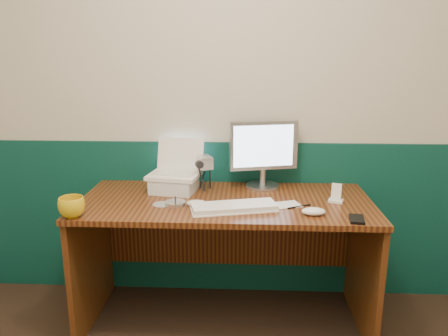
# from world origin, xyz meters

# --- Properties ---
(back_wall) EXTENTS (3.50, 0.04, 2.50)m
(back_wall) POSITION_xyz_m (0.00, 1.75, 1.25)
(back_wall) COLOR beige
(back_wall) RESTS_ON ground
(wainscot) EXTENTS (3.48, 0.02, 1.00)m
(wainscot) POSITION_xyz_m (0.00, 1.74, 0.50)
(wainscot) COLOR #083629
(wainscot) RESTS_ON ground
(desk) EXTENTS (1.60, 0.70, 0.75)m
(desk) POSITION_xyz_m (0.04, 1.38, 0.38)
(desk) COLOR #3C150B
(desk) RESTS_ON ground
(laptop_riser) EXTENTS (0.28, 0.25, 0.08)m
(laptop_riser) POSITION_xyz_m (-0.26, 1.52, 0.79)
(laptop_riser) COLOR white
(laptop_riser) RESTS_ON desk
(laptop) EXTENTS (0.32, 0.26, 0.24)m
(laptop) POSITION_xyz_m (-0.26, 1.52, 0.95)
(laptop) COLOR white
(laptop) RESTS_ON laptop_riser
(monitor) EXTENTS (0.42, 0.21, 0.40)m
(monitor) POSITION_xyz_m (0.25, 1.62, 0.95)
(monitor) COLOR #AEAEB3
(monitor) RESTS_ON desk
(keyboard) EXTENTS (0.45, 0.24, 0.02)m
(keyboard) POSITION_xyz_m (0.09, 1.22, 0.76)
(keyboard) COLOR white
(keyboard) RESTS_ON desk
(mouse_right) EXTENTS (0.12, 0.07, 0.04)m
(mouse_right) POSITION_xyz_m (0.49, 1.17, 0.77)
(mouse_right) COLOR white
(mouse_right) RESTS_ON desk
(mouse_left) EXTENTS (0.13, 0.09, 0.04)m
(mouse_left) POSITION_xyz_m (-0.10, 1.25, 0.77)
(mouse_left) COLOR silver
(mouse_left) RESTS_ON desk
(mug) EXTENTS (0.16, 0.16, 0.10)m
(mug) POSITION_xyz_m (-0.70, 1.08, 0.80)
(mug) COLOR gold
(mug) RESTS_ON desk
(camcorder) EXTENTS (0.12, 0.14, 0.19)m
(camcorder) POSITION_xyz_m (-0.09, 1.56, 0.84)
(camcorder) COLOR silver
(camcorder) RESTS_ON desk
(cd_spindle) EXTENTS (0.11, 0.11, 0.02)m
(cd_spindle) POSITION_xyz_m (-0.22, 1.27, 0.76)
(cd_spindle) COLOR silver
(cd_spindle) RESTS_ON desk
(cd_loose_a) EXTENTS (0.11, 0.11, 0.00)m
(cd_loose_a) POSITION_xyz_m (-0.29, 1.29, 0.75)
(cd_loose_a) COLOR silver
(cd_loose_a) RESTS_ON desk
(pen) EXTENTS (0.13, 0.07, 0.01)m
(pen) POSITION_xyz_m (0.43, 1.28, 0.75)
(pen) COLOR black
(pen) RESTS_ON desk
(papers) EXTENTS (0.19, 0.15, 0.00)m
(papers) POSITION_xyz_m (0.36, 1.30, 0.75)
(papers) COLOR silver
(papers) RESTS_ON desk
(dock) EXTENTS (0.09, 0.08, 0.01)m
(dock) POSITION_xyz_m (0.64, 1.37, 0.76)
(dock) COLOR white
(dock) RESTS_ON desk
(music_player) EXTENTS (0.06, 0.04, 0.09)m
(music_player) POSITION_xyz_m (0.64, 1.37, 0.81)
(music_player) COLOR white
(music_player) RESTS_ON dock
(pda) EXTENTS (0.08, 0.12, 0.01)m
(pda) POSITION_xyz_m (0.69, 1.10, 0.76)
(pda) COLOR black
(pda) RESTS_ON desk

